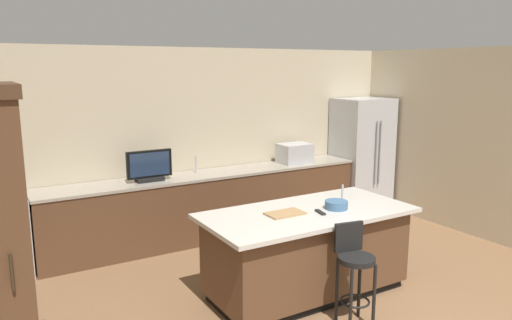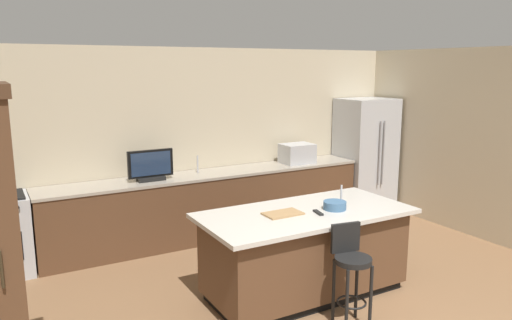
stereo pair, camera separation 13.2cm
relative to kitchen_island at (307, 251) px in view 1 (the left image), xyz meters
name	(u,v)px [view 1 (the left image)]	position (x,y,z in m)	size (l,w,h in m)	color
wall_back	(201,141)	(-0.07, 2.47, 0.85)	(6.88, 0.12, 2.63)	beige
wall_right	(477,143)	(3.17, 0.32, 0.85)	(0.12, 4.70, 2.63)	beige
counter_back	(210,205)	(-0.12, 2.09, 0.00)	(4.62, 0.62, 0.92)	brown
kitchen_island	(307,251)	(0.00, 0.00, 0.00)	(2.20, 1.06, 0.91)	black
refrigerator	(361,155)	(2.63, 2.05, 0.46)	(0.86, 0.73, 1.86)	#B7BABF
microwave	(295,153)	(1.31, 2.09, 0.60)	(0.48, 0.36, 0.29)	#B7BABF
tv_monitor	(149,167)	(-0.99, 2.04, 0.64)	(0.59, 0.16, 0.40)	black
sink_faucet_back	(196,164)	(-0.28, 2.19, 0.58)	(0.02, 0.02, 0.24)	#B2B2B7
sink_faucet_island	(342,195)	(0.46, 0.00, 0.55)	(0.02, 0.02, 0.22)	#B2B2B7
bar_stool_center	(354,266)	(0.01, -0.72, 0.10)	(0.34, 0.36, 0.95)	black
fruit_bowl	(336,205)	(0.30, -0.09, 0.49)	(0.24, 0.24, 0.09)	#3F668C
cell_phone	(296,213)	(-0.15, 0.00, 0.45)	(0.07, 0.15, 0.01)	black
tv_remote	(320,212)	(0.06, -0.13, 0.45)	(0.04, 0.17, 0.02)	black
cutting_board	(285,213)	(-0.27, 0.02, 0.45)	(0.38, 0.23, 0.02)	#A87F51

